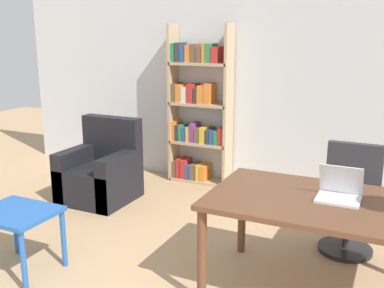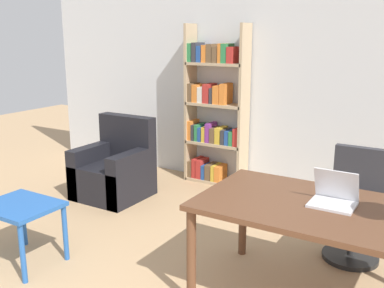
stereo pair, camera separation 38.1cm
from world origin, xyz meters
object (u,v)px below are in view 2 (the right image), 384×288
object	(u,v)px
laptop	(334,197)
side_table_blue	(21,213)
desk	(319,217)
bookshelf	(213,112)
office_chair	(356,207)
armchair	(115,171)

from	to	relation	value
laptop	side_table_blue	xyz separation A→B (m)	(-2.40, -0.76, -0.37)
desk	bookshelf	bearing A→B (deg)	133.61
laptop	side_table_blue	world-z (taller)	laptop
office_chair	side_table_blue	xyz separation A→B (m)	(-2.40, -1.61, -0.01)
office_chair	side_table_blue	distance (m)	2.89
office_chair	side_table_blue	size ratio (longest dim) A/B	1.56
desk	side_table_blue	size ratio (longest dim) A/B	2.71
desk	armchair	xyz separation A→B (m)	(-2.74, 0.99, -0.37)
side_table_blue	bookshelf	world-z (taller)	bookshelf
desk	side_table_blue	xyz separation A→B (m)	(-2.32, -0.69, -0.23)
desk	side_table_blue	bearing A→B (deg)	-163.54
laptop	bookshelf	distance (m)	2.88
side_table_blue	bookshelf	size ratio (longest dim) A/B	0.30
office_chair	bookshelf	size ratio (longest dim) A/B	0.47
laptop	armchair	size ratio (longest dim) A/B	0.32
side_table_blue	armchair	world-z (taller)	armchair
side_table_blue	armchair	distance (m)	1.73
office_chair	laptop	bearing A→B (deg)	-90.30
side_table_blue	armchair	size ratio (longest dim) A/B	0.65
side_table_blue	bookshelf	distance (m)	2.83
office_chair	side_table_blue	world-z (taller)	office_chair
desk	bookshelf	xyz separation A→B (m)	(-1.98, 2.08, 0.26)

